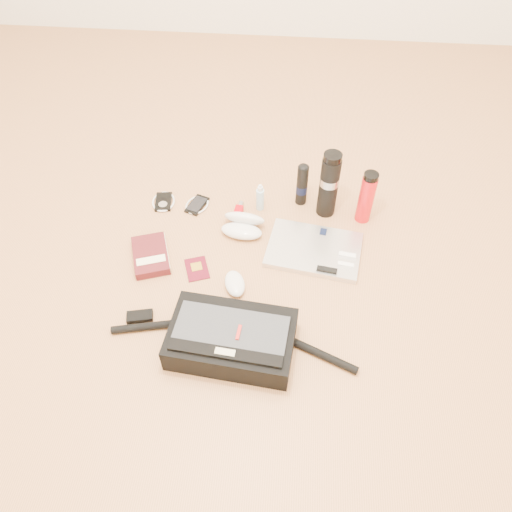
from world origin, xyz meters
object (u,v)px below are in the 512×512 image
object	(u,v)px
thermos_red	(366,197)
laptop	(314,250)
book	(151,255)
thermos_black	(329,184)
messenger_bag	(231,339)

from	to	relation	value
thermos_red	laptop	bearing A→B (deg)	-133.77
laptop	book	size ratio (longest dim) A/B	1.70
laptop	thermos_black	world-z (taller)	thermos_black
thermos_black	thermos_red	xyz separation A→B (m)	(0.15, -0.03, -0.03)
thermos_red	book	bearing A→B (deg)	-160.38
thermos_black	laptop	bearing A→B (deg)	-100.54
book	thermos_red	distance (m)	0.88
messenger_bag	book	size ratio (longest dim) A/B	3.66
book	thermos_red	size ratio (longest dim) A/B	0.97
messenger_bag	thermos_black	xyz separation A→B (m)	(0.32, 0.69, 0.10)
messenger_bag	laptop	xyz separation A→B (m)	(0.27, 0.45, -0.04)
thermos_red	messenger_bag	bearing A→B (deg)	-125.47
laptop	thermos_red	distance (m)	0.30
thermos_black	thermos_red	world-z (taller)	thermos_black
book	thermos_red	bearing A→B (deg)	0.72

